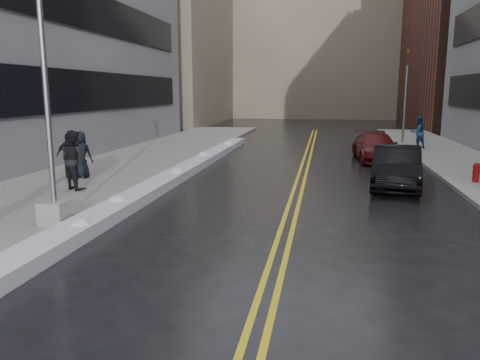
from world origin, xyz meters
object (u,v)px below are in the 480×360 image
at_px(fire_hydrant, 476,171).
at_px(pedestrian_c, 81,154).
at_px(pedestrian_east, 418,132).
at_px(car_maroon, 376,147).
at_px(car_black, 396,167).
at_px(traffic_signal, 406,93).
at_px(lamppost, 49,131).
at_px(pedestrian_d, 70,155).
at_px(pedestrian_b, 74,160).

distance_m(fire_hydrant, pedestrian_c, 15.08).
relative_size(pedestrian_east, car_maroon, 0.40).
bearing_deg(car_black, traffic_signal, 88.46).
bearing_deg(car_maroon, lamppost, -127.17).
bearing_deg(pedestrian_east, pedestrian_d, 13.01).
height_order(traffic_signal, pedestrian_b, traffic_signal).
distance_m(fire_hydrant, pedestrian_b, 14.59).
bearing_deg(pedestrian_b, lamppost, 142.42).
distance_m(traffic_signal, car_black, 15.40).
bearing_deg(fire_hydrant, pedestrian_b, -164.50).
distance_m(pedestrian_east, car_maroon, 5.41).
bearing_deg(car_black, lamppost, -134.91).
relative_size(pedestrian_d, car_maroon, 0.37).
height_order(traffic_signal, pedestrian_d, traffic_signal).
height_order(lamppost, pedestrian_c, lamppost).
distance_m(pedestrian_b, car_maroon, 14.86).
bearing_deg(lamppost, pedestrian_d, 116.78).
bearing_deg(pedestrian_c, pedestrian_d, 4.95).
height_order(pedestrian_d, car_black, pedestrian_d).
height_order(fire_hydrant, traffic_signal, traffic_signal).
relative_size(pedestrian_b, car_maroon, 0.43).
bearing_deg(pedestrian_d, fire_hydrant, -179.55).
height_order(fire_hydrant, car_maroon, car_maroon).
xyz_separation_m(traffic_signal, pedestrian_c, (-14.46, -15.81, -2.34)).
xyz_separation_m(traffic_signal, pedestrian_d, (-14.89, -15.89, -2.37)).
xyz_separation_m(pedestrian_b, pedestrian_d, (-1.34, 2.01, -0.14)).
bearing_deg(traffic_signal, fire_hydrant, -87.95).
relative_size(traffic_signal, car_maroon, 1.25).
distance_m(lamppost, fire_hydrant, 14.81).
bearing_deg(pedestrian_c, pedestrian_east, -144.89).
distance_m(pedestrian_c, pedestrian_east, 19.33).
distance_m(pedestrian_c, car_black, 11.99).
height_order(pedestrian_c, car_maroon, pedestrian_c).
relative_size(lamppost, car_maroon, 1.59).
xyz_separation_m(pedestrian_b, car_black, (11.04, 2.93, -0.41)).
xyz_separation_m(traffic_signal, pedestrian_b, (-13.55, -17.90, -2.23)).
bearing_deg(car_black, fire_hydrant, 25.78).
bearing_deg(car_maroon, car_black, -93.55).
distance_m(lamppost, pedestrian_b, 4.66).
relative_size(traffic_signal, car_black, 1.29).
bearing_deg(fire_hydrant, car_maroon, 116.59).
bearing_deg(lamppost, fire_hydrant, 33.04).
height_order(traffic_signal, car_maroon, traffic_signal).
height_order(fire_hydrant, pedestrian_c, pedestrian_c).
height_order(pedestrian_b, car_black, pedestrian_b).
bearing_deg(car_black, car_maroon, 98.23).
height_order(lamppost, pedestrian_b, lamppost).
relative_size(traffic_signal, pedestrian_b, 2.93).
bearing_deg(pedestrian_b, car_maroon, -108.44).
distance_m(lamppost, traffic_signal, 24.98).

